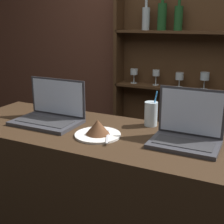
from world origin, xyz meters
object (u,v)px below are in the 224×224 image
object	(u,v)px
laptop_near	(50,113)
laptop_far	(187,131)
water_glass	(151,114)
cake_plate	(98,130)

from	to	relation	value
laptop_near	laptop_far	size ratio (longest dim) A/B	1.17
laptop_near	water_glass	xyz separation A→B (m)	(0.50, 0.18, 0.01)
laptop_near	laptop_far	bearing A→B (deg)	1.46
laptop_far	cake_plate	bearing A→B (deg)	-166.92
laptop_far	water_glass	world-z (taller)	laptop_far
cake_plate	water_glass	bearing A→B (deg)	56.12
water_glass	laptop_far	bearing A→B (deg)	-36.28
laptop_near	laptop_far	distance (m)	0.72
laptop_near	cake_plate	bearing A→B (deg)	-12.59
water_glass	cake_plate	bearing A→B (deg)	-123.88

